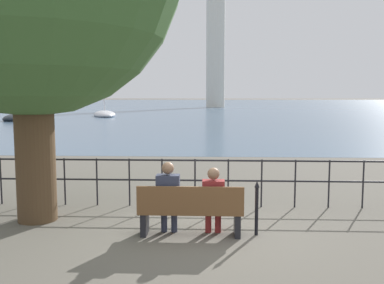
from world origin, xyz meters
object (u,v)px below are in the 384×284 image
(seated_person_right, at_px, (213,198))
(harbor_lighthouse, at_px, (216,47))
(sailboat_2, at_px, (23,117))
(park_bench, at_px, (191,211))
(seated_person_left, at_px, (168,195))
(closed_umbrella, at_px, (257,205))
(sailboat_0, at_px, (105,114))

(seated_person_right, distance_m, harbor_lighthouse, 89.32)
(seated_person_right, relative_size, sailboat_2, 0.12)
(park_bench, bearing_deg, seated_person_left, 169.08)
(seated_person_left, distance_m, closed_umbrella, 1.55)
(park_bench, relative_size, seated_person_left, 1.41)
(closed_umbrella, height_order, harbor_lighthouse, harbor_lighthouse)
(closed_umbrella, distance_m, sailboat_2, 41.29)
(sailboat_0, relative_size, sailboat_2, 1.04)
(sailboat_0, bearing_deg, harbor_lighthouse, 55.00)
(sailboat_2, bearing_deg, sailboat_0, 51.89)
(seated_person_right, bearing_deg, sailboat_0, 106.43)
(seated_person_right, bearing_deg, sailboat_2, 118.44)
(seated_person_left, xyz_separation_m, seated_person_right, (0.78, 0.00, -0.05))
(seated_person_left, xyz_separation_m, sailboat_2, (-18.72, 36.01, -0.44))
(harbor_lighthouse, bearing_deg, park_bench, -90.78)
(seated_person_right, height_order, sailboat_2, sailboat_2)
(seated_person_left, bearing_deg, sailboat_2, 117.46)
(sailboat_0, xyz_separation_m, sailboat_2, (-6.49, -8.11, 0.01))
(park_bench, distance_m, sailboat_0, 45.96)
(seated_person_right, relative_size, sailboat_0, 0.11)
(closed_umbrella, height_order, sailboat_2, sailboat_2)
(closed_umbrella, xyz_separation_m, harbor_lighthouse, (0.06, 88.40, 12.67))
(sailboat_0, bearing_deg, seated_person_right, -91.26)
(seated_person_right, height_order, sailboat_0, sailboat_0)
(seated_person_left, distance_m, sailboat_0, 45.79)
(closed_umbrella, relative_size, sailboat_0, 0.09)
(seated_person_right, xyz_separation_m, sailboat_0, (-13.01, 44.12, -0.40))
(seated_person_left, xyz_separation_m, closed_umbrella, (1.54, 0.03, -0.17))
(seated_person_left, distance_m, sailboat_2, 40.59)
(seated_person_right, relative_size, harbor_lighthouse, 0.04)
(seated_person_left, relative_size, closed_umbrella, 1.34)
(seated_person_right, xyz_separation_m, closed_umbrella, (0.75, 0.03, -0.12))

